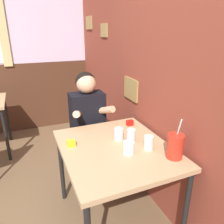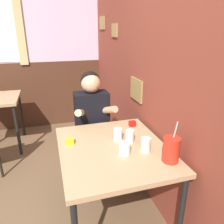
{
  "view_description": "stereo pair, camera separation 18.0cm",
  "coord_description": "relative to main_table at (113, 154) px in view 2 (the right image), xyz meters",
  "views": [
    {
      "loc": [
        0.13,
        -1.04,
        1.59
      ],
      "look_at": [
        0.78,
        0.51,
        0.95
      ],
      "focal_mm": 35.0,
      "sensor_mm": 36.0,
      "label": 1
    },
    {
      "loc": [
        0.3,
        -1.1,
        1.59
      ],
      "look_at": [
        0.78,
        0.51,
        0.95
      ],
      "focal_mm": 35.0,
      "sensor_mm": 36.0,
      "label": 2
    }
  ],
  "objects": [
    {
      "name": "brick_wall_right",
      "position": [
        0.47,
        0.99,
        0.68
      ],
      "size": [
        0.08,
        4.63,
        2.7
      ],
      "color": "brown",
      "rests_on": "ground_plane"
    },
    {
      "name": "back_wall",
      "position": [
        -0.74,
        2.33,
        0.69
      ],
      "size": [
        5.34,
        0.09,
        2.7
      ],
      "color": "silver",
      "rests_on": "ground_plane"
    },
    {
      "name": "main_table",
      "position": [
        0.0,
        0.0,
        0.0
      ],
      "size": [
        0.81,
        0.96,
        0.74
      ],
      "color": "tan",
      "rests_on": "ground_plane"
    },
    {
      "name": "person_seated",
      "position": [
        -0.03,
        0.65,
        -0.04
      ],
      "size": [
        0.42,
        0.4,
        1.21
      ],
      "color": "black",
      "rests_on": "ground_plane"
    },
    {
      "name": "cocktail_pitcher",
      "position": [
        0.32,
        -0.3,
        0.16
      ],
      "size": [
        0.12,
        0.12,
        0.3
      ],
      "color": "#B22819",
      "rests_on": "main_table"
    },
    {
      "name": "glass_near_pitcher",
      "position": [
        0.05,
        -0.12,
        0.11
      ],
      "size": [
        0.08,
        0.08,
        0.09
      ],
      "color": "silver",
      "rests_on": "main_table"
    },
    {
      "name": "glass_center",
      "position": [
        0.07,
        0.1,
        0.12
      ],
      "size": [
        0.07,
        0.07,
        0.1
      ],
      "color": "silver",
      "rests_on": "main_table"
    },
    {
      "name": "glass_far_side",
      "position": [
        0.21,
        -0.13,
        0.12
      ],
      "size": [
        0.07,
        0.07,
        0.11
      ],
      "color": "silver",
      "rests_on": "main_table"
    },
    {
      "name": "glass_by_brick",
      "position": [
        0.15,
        0.03,
        0.12
      ],
      "size": [
        0.07,
        0.07,
        0.11
      ],
      "color": "silver",
      "rests_on": "main_table"
    },
    {
      "name": "condiment_ketchup",
      "position": [
        0.29,
        0.32,
        0.09
      ],
      "size": [
        0.06,
        0.04,
        0.05
      ],
      "color": "#B7140F",
      "rests_on": "main_table"
    },
    {
      "name": "condiment_mustard",
      "position": [
        -0.32,
        0.14,
        0.09
      ],
      "size": [
        0.06,
        0.04,
        0.05
      ],
      "color": "yellow",
      "rests_on": "main_table"
    }
  ]
}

